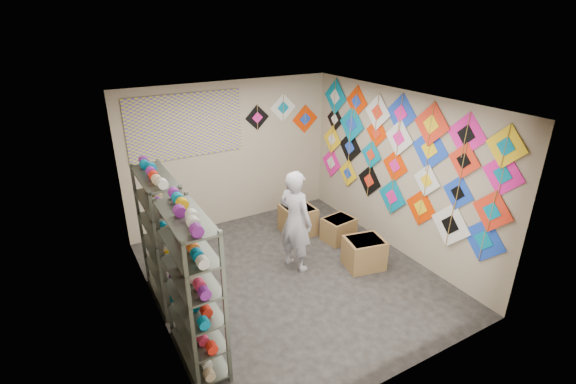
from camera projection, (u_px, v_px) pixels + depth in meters
ground at (292, 276)px, 6.49m from camera, size 4.50×4.50×0.00m
room_walls at (292, 178)px, 5.84m from camera, size 4.50×4.50×4.50m
shelf_rack_front at (193, 290)px, 4.62m from camera, size 0.40×1.10×1.90m
shelf_rack_back at (163, 239)px, 5.66m from camera, size 0.40×1.10×1.90m
string_spools at (175, 255)px, 5.10m from camera, size 0.12×2.36×0.12m
kite_wall_display at (398, 155)px, 6.73m from camera, size 0.06×4.24×2.08m
back_wall_kites at (285, 115)px, 8.01m from camera, size 1.58×0.02×0.84m
poster at (186, 126)px, 7.11m from camera, size 2.00×0.01×1.10m
shopkeeper at (295, 221)px, 6.42m from camera, size 0.85×0.78×1.65m
carton_a at (364, 253)px, 6.66m from camera, size 0.68×0.60×0.49m
carton_b at (339, 229)px, 7.46m from camera, size 0.57×0.49×0.43m
carton_c at (298, 220)px, 7.70m from camera, size 0.55×0.61×0.52m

